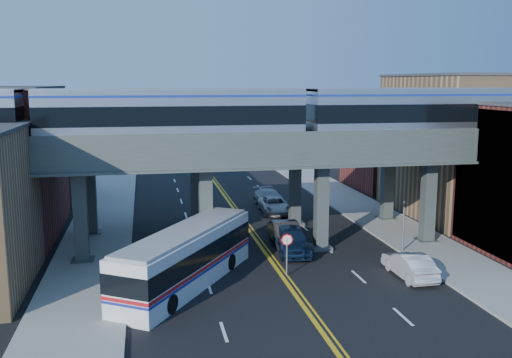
% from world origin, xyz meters
% --- Properties ---
extents(ground, '(120.00, 120.00, 0.00)m').
position_xyz_m(ground, '(0.00, 0.00, 0.00)').
color(ground, black).
rests_on(ground, ground).
extents(sidewalk_west, '(5.00, 70.00, 0.16)m').
position_xyz_m(sidewalk_west, '(-11.50, 10.00, 0.08)').
color(sidewalk_west, gray).
rests_on(sidewalk_west, ground).
extents(sidewalk_east, '(5.00, 70.00, 0.16)m').
position_xyz_m(sidewalk_east, '(11.50, 10.00, 0.08)').
color(sidewalk_east, gray).
rests_on(sidewalk_east, ground).
extents(building_west_c, '(8.00, 10.00, 8.00)m').
position_xyz_m(building_west_c, '(-18.50, 29.00, 4.00)').
color(building_west_c, '#98774E').
rests_on(building_west_c, ground).
extents(building_east_b, '(8.00, 14.00, 12.00)m').
position_xyz_m(building_east_b, '(18.50, 16.00, 6.00)').
color(building_east_b, '#98774E').
rests_on(building_east_b, ground).
extents(building_east_c, '(8.00, 10.00, 9.00)m').
position_xyz_m(building_east_c, '(18.50, 29.00, 4.50)').
color(building_east_c, maroon).
rests_on(building_east_c, ground).
extents(mural_panel, '(0.10, 9.50, 9.50)m').
position_xyz_m(mural_panel, '(14.55, 4.00, 4.75)').
color(mural_panel, '#2AA7B6').
rests_on(mural_panel, ground).
extents(elevated_viaduct_near, '(52.00, 3.60, 7.40)m').
position_xyz_m(elevated_viaduct_near, '(0.00, 8.00, 6.47)').
color(elevated_viaduct_near, '#3C4644').
rests_on(elevated_viaduct_near, ground).
extents(elevated_viaduct_far, '(52.00, 3.60, 7.40)m').
position_xyz_m(elevated_viaduct_far, '(0.00, 15.00, 6.47)').
color(elevated_viaduct_far, '#3C4644').
rests_on(elevated_viaduct_far, ground).
extents(transit_train, '(51.73, 3.25, 3.79)m').
position_xyz_m(transit_train, '(-6.01, 8.00, 9.45)').
color(transit_train, black).
rests_on(transit_train, elevated_viaduct_near).
extents(stop_sign, '(0.76, 0.09, 2.63)m').
position_xyz_m(stop_sign, '(0.30, 3.00, 1.76)').
color(stop_sign, slate).
rests_on(stop_sign, ground).
extents(traffic_signal, '(0.15, 0.18, 4.10)m').
position_xyz_m(traffic_signal, '(9.20, 6.00, 2.30)').
color(traffic_signal, slate).
rests_on(traffic_signal, ground).
extents(transit_bus, '(8.88, 11.72, 3.14)m').
position_xyz_m(transit_bus, '(-5.74, 2.56, 1.62)').
color(transit_bus, silver).
rests_on(transit_bus, ground).
extents(car_lane_a, '(2.53, 5.48, 1.82)m').
position_xyz_m(car_lane_a, '(1.80, 7.52, 0.91)').
color(car_lane_a, '#10213C').
rests_on(car_lane_a, ground).
extents(car_lane_b, '(1.96, 5.25, 1.71)m').
position_xyz_m(car_lane_b, '(1.80, 9.09, 0.86)').
color(car_lane_b, '#2D2D30').
rests_on(car_lane_b, ground).
extents(car_lane_c, '(2.48, 5.11, 1.40)m').
position_xyz_m(car_lane_c, '(3.32, 19.41, 0.70)').
color(car_lane_c, silver).
rests_on(car_lane_c, ground).
extents(car_lane_d, '(2.52, 5.49, 1.56)m').
position_xyz_m(car_lane_d, '(3.46, 21.94, 0.78)').
color(car_lane_d, '#9B9B9F').
rests_on(car_lane_d, ground).
extents(car_parked_curb, '(1.68, 4.66, 1.53)m').
position_xyz_m(car_parked_curb, '(7.43, 1.36, 0.76)').
color(car_parked_curb, silver).
rests_on(car_parked_curb, ground).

